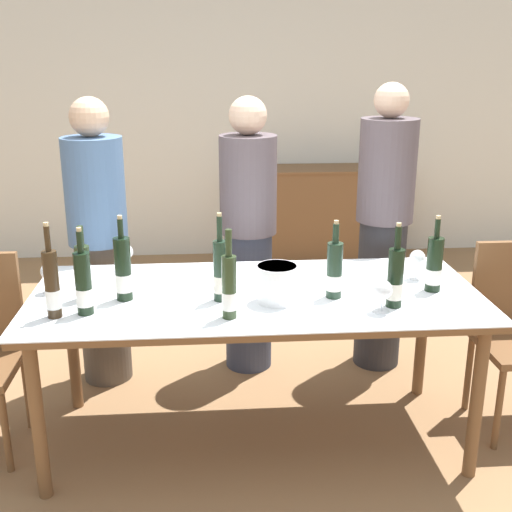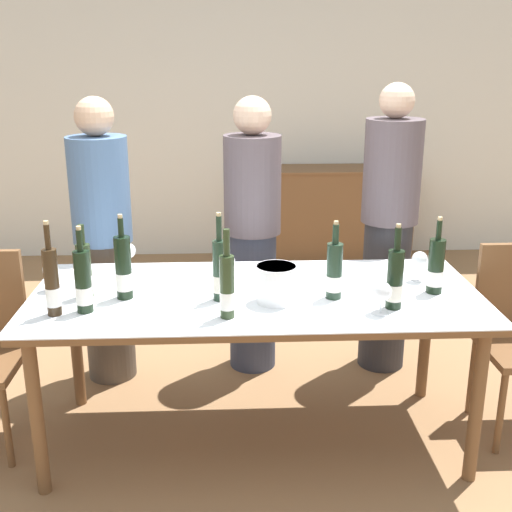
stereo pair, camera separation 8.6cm
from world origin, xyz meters
name	(u,v)px [view 1 (the left image)]	position (x,y,z in m)	size (l,w,h in m)	color
ground_plane	(256,437)	(0.00, 0.00, 0.00)	(12.00, 12.00, 0.00)	olive
back_wall	(229,105)	(0.00, 3.18, 1.40)	(8.00, 0.10, 2.80)	silver
sideboard_cabinet	(325,214)	(0.87, 2.89, 0.43)	(1.39, 0.46, 0.86)	brown
dining_table	(256,306)	(0.00, 0.00, 0.71)	(2.10, 0.94, 0.78)	brown
ice_bucket	(277,282)	(0.08, -0.12, 0.87)	(0.19, 0.19, 0.17)	white
wine_bottle_0	(84,285)	(-0.75, -0.20, 0.91)	(0.07, 0.07, 0.38)	black
wine_bottle_1	(229,287)	(-0.13, -0.29, 0.92)	(0.06, 0.06, 0.39)	#28381E
wine_bottle_2	(334,271)	(0.35, -0.08, 0.91)	(0.07, 0.07, 0.36)	#1E3323
wine_bottle_3	(52,286)	(-0.88, -0.22, 0.92)	(0.06, 0.06, 0.42)	#332314
wine_bottle_4	(434,266)	(0.83, -0.03, 0.90)	(0.08, 0.08, 0.36)	black
wine_bottle_5	(220,272)	(-0.17, -0.08, 0.92)	(0.06, 0.06, 0.41)	#1E3323
wine_bottle_6	(84,273)	(-0.78, -0.02, 0.90)	(0.07, 0.07, 0.34)	#28381E
wine_bottle_7	(123,271)	(-0.60, -0.04, 0.92)	(0.08, 0.08, 0.39)	black
wine_bottle_8	(395,279)	(0.60, -0.21, 0.91)	(0.07, 0.07, 0.38)	black
wine_glass_0	(125,253)	(-0.64, 0.38, 0.87)	(0.08, 0.08, 0.14)	white
wine_glass_1	(417,259)	(0.81, 0.13, 0.89)	(0.08, 0.08, 0.15)	white
wine_glass_2	(382,291)	(0.52, -0.28, 0.88)	(0.09, 0.09, 0.15)	white
wine_glass_3	(226,263)	(-0.13, 0.12, 0.89)	(0.08, 0.08, 0.16)	white
wine_glass_4	(49,272)	(-0.96, 0.07, 0.88)	(0.07, 0.07, 0.14)	white
person_host	(99,245)	(-0.83, 0.71, 0.82)	(0.33, 0.33, 1.64)	#51473D
person_guest_left	(248,238)	(0.02, 0.80, 0.82)	(0.33, 0.33, 1.63)	#383F56
person_guest_right	(383,230)	(0.81, 0.78, 0.86)	(0.33, 0.33, 1.70)	#2D2D33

